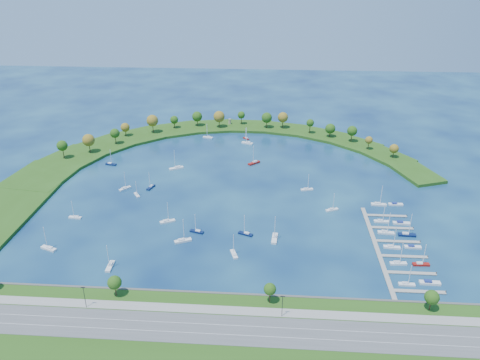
# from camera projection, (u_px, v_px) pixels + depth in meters

# --- Properties ---
(ground) EXTENTS (700.00, 700.00, 0.00)m
(ground) POSITION_uv_depth(u_px,v_px,m) (232.00, 189.00, 291.42)
(ground) COLOR #081846
(ground) RESTS_ON ground
(south_shoreline) EXTENTS (420.00, 43.10, 11.60)m
(south_shoreline) POSITION_uv_depth(u_px,v_px,m) (205.00, 328.00, 180.40)
(south_shoreline) COLOR #264C14
(south_shoreline) RESTS_ON ground
(breakwater) EXTENTS (286.74, 247.64, 2.00)m
(breakwater) POSITION_uv_depth(u_px,v_px,m) (174.00, 156.00, 337.71)
(breakwater) COLOR #264C14
(breakwater) RESTS_ON ground
(breakwater_trees) EXTENTS (241.67, 90.86, 14.96)m
(breakwater_trees) POSITION_uv_depth(u_px,v_px,m) (217.00, 125.00, 369.44)
(breakwater_trees) COLOR #382314
(breakwater_trees) RESTS_ON breakwater
(harbor_tower) EXTENTS (2.60, 2.60, 4.48)m
(harbor_tower) POSITION_uv_depth(u_px,v_px,m) (230.00, 121.00, 398.57)
(harbor_tower) COLOR gray
(harbor_tower) RESTS_ON breakwater
(dock_system) EXTENTS (24.28, 82.00, 1.60)m
(dock_system) POSITION_uv_depth(u_px,v_px,m) (391.00, 248.00, 231.09)
(dock_system) COLOR gray
(dock_system) RESTS_ON ground
(moored_boat_0) EXTENTS (8.90, 5.40, 12.67)m
(moored_boat_0) POSITION_uv_depth(u_px,v_px,m) (49.00, 248.00, 230.40)
(moored_boat_0) COLOR silver
(moored_boat_0) RESTS_ON ground
(moored_boat_1) EXTENTS (7.68, 5.03, 11.01)m
(moored_boat_1) POSITION_uv_depth(u_px,v_px,m) (332.00, 209.00, 266.07)
(moored_boat_1) COLOR silver
(moored_boat_1) RESTS_ON ground
(moored_boat_2) EXTENTS (8.67, 8.28, 13.77)m
(moored_boat_2) POSITION_uv_depth(u_px,v_px,m) (254.00, 162.00, 326.85)
(moored_boat_2) COLOR maroon
(moored_boat_2) RESTS_ON ground
(moored_boat_3) EXTENTS (9.36, 5.54, 13.30)m
(moored_boat_3) POSITION_uv_depth(u_px,v_px,m) (247.00, 143.00, 362.07)
(moored_boat_3) COLOR silver
(moored_boat_3) RESTS_ON ground
(moored_boat_4) EXTENTS (8.54, 5.77, 12.29)m
(moored_boat_4) POSITION_uv_depth(u_px,v_px,m) (167.00, 221.00, 254.19)
(moored_boat_4) COLOR silver
(moored_boat_4) RESTS_ON ground
(moored_boat_5) EXTENTS (7.41, 2.77, 10.63)m
(moored_boat_5) POSITION_uv_depth(u_px,v_px,m) (75.00, 217.00, 258.22)
(moored_boat_5) COLOR silver
(moored_boat_5) RESTS_ON ground
(moored_boat_6) EXTENTS (2.66, 8.62, 12.57)m
(moored_boat_6) POSITION_uv_depth(u_px,v_px,m) (110.00, 266.00, 217.15)
(moored_boat_6) COLOR silver
(moored_boat_6) RESTS_ON ground
(moored_boat_7) EXTENTS (9.02, 5.87, 12.92)m
(moored_boat_7) POSITION_uv_depth(u_px,v_px,m) (183.00, 240.00, 236.74)
(moored_boat_7) COLOR silver
(moored_boat_7) RESTS_ON ground
(moored_boat_8) EXTENTS (5.12, 6.68, 9.84)m
(moored_boat_8) POSITION_uv_depth(u_px,v_px,m) (137.00, 194.00, 282.96)
(moored_boat_8) COLOR silver
(moored_boat_8) RESTS_ON ground
(moored_boat_9) EXTENTS (8.45, 4.61, 11.97)m
(moored_boat_9) POSITION_uv_depth(u_px,v_px,m) (208.00, 137.00, 373.66)
(moored_boat_9) COLOR silver
(moored_boat_9) RESTS_ON ground
(moored_boat_10) EXTENTS (7.70, 4.08, 10.90)m
(moored_boat_10) POSITION_uv_depth(u_px,v_px,m) (197.00, 231.00, 244.84)
(moored_boat_10) COLOR #0A173E
(moored_boat_10) RESTS_ON ground
(moored_boat_11) EXTENTS (9.84, 7.08, 14.31)m
(moored_boat_11) POSITION_uv_depth(u_px,v_px,m) (176.00, 168.00, 318.60)
(moored_boat_11) COLOR silver
(moored_boat_11) RESTS_ON ground
(moored_boat_12) EXTENTS (5.51, 5.89, 9.28)m
(moored_boat_12) POSITION_uv_depth(u_px,v_px,m) (246.00, 138.00, 371.78)
(moored_boat_12) COLOR maroon
(moored_boat_12) RESTS_ON ground
(moored_boat_13) EXTENTS (4.56, 7.95, 11.27)m
(moored_boat_13) POSITION_uv_depth(u_px,v_px,m) (234.00, 254.00, 225.98)
(moored_boat_13) COLOR silver
(moored_boat_13) RESTS_ON ground
(moored_boat_14) EXTENTS (8.11, 4.94, 11.55)m
(moored_boat_14) POSITION_uv_depth(u_px,v_px,m) (246.00, 233.00, 242.76)
(moored_boat_14) COLOR #0A173E
(moored_boat_14) RESTS_ON ground
(moored_boat_15) EXTENTS (8.13, 3.88, 11.53)m
(moored_boat_15) POSITION_uv_depth(u_px,v_px,m) (111.00, 164.00, 325.10)
(moored_boat_15) COLOR #0A173E
(moored_boat_15) RESTS_ON ground
(moored_boat_16) EXTENTS (4.32, 7.94, 11.24)m
(moored_boat_16) POSITION_uv_depth(u_px,v_px,m) (151.00, 187.00, 292.15)
(moored_boat_16) COLOR #0A173E
(moored_boat_16) RESTS_ON ground
(moored_boat_17) EXTENTS (3.55, 9.86, 14.20)m
(moored_boat_17) POSITION_uv_depth(u_px,v_px,m) (275.00, 238.00, 238.70)
(moored_boat_17) COLOR silver
(moored_boat_17) RESTS_ON ground
(moored_boat_18) EXTENTS (6.76, 7.37, 11.51)m
(moored_boat_18) POSITION_uv_depth(u_px,v_px,m) (125.00, 188.00, 290.71)
(moored_boat_18) COLOR silver
(moored_boat_18) RESTS_ON ground
(moored_boat_19) EXTENTS (7.98, 4.07, 11.30)m
(moored_boat_19) POSITION_uv_depth(u_px,v_px,m) (307.00, 189.00, 289.42)
(moored_boat_19) COLOR silver
(moored_boat_19) RESTS_ON ground
(docked_boat_0) EXTENTS (7.29, 2.33, 10.59)m
(docked_boat_0) POSITION_uv_depth(u_px,v_px,m) (407.00, 284.00, 205.18)
(docked_boat_0) COLOR silver
(docked_boat_0) RESTS_ON ground
(docked_boat_1) EXTENTS (9.23, 2.72, 1.87)m
(docked_boat_1) POSITION_uv_depth(u_px,v_px,m) (430.00, 283.00, 206.09)
(docked_boat_1) COLOR silver
(docked_boat_1) RESTS_ON ground
(docked_boat_2) EXTENTS (8.07, 2.73, 11.67)m
(docked_boat_2) POSITION_uv_depth(u_px,v_px,m) (398.00, 263.00, 219.25)
(docked_boat_2) COLOR silver
(docked_boat_2) RESTS_ON ground
(docked_boat_3) EXTENTS (7.99, 2.61, 11.59)m
(docked_boat_3) POSITION_uv_depth(u_px,v_px,m) (421.00, 264.00, 218.56)
(docked_boat_3) COLOR maroon
(docked_boat_3) RESTS_ON ground
(docked_boat_4) EXTENTS (8.36, 2.97, 12.05)m
(docked_boat_4) POSITION_uv_depth(u_px,v_px,m) (392.00, 247.00, 231.51)
(docked_boat_4) COLOR silver
(docked_boat_4) RESTS_ON ground
(docked_boat_5) EXTENTS (8.33, 2.35, 1.70)m
(docked_boat_5) POSITION_uv_depth(u_px,v_px,m) (413.00, 247.00, 231.77)
(docked_boat_5) COLOR silver
(docked_boat_5) RESTS_ON ground
(docked_boat_6) EXTENTS (8.73, 3.14, 12.57)m
(docked_boat_6) POSITION_uv_depth(u_px,v_px,m) (386.00, 232.00, 243.76)
(docked_boat_6) COLOR silver
(docked_boat_6) RESTS_ON ground
(docked_boat_7) EXTENTS (9.08, 2.91, 13.20)m
(docked_boat_7) POSITION_uv_depth(u_px,v_px,m) (407.00, 234.00, 241.80)
(docked_boat_7) COLOR #0A173E
(docked_boat_7) RESTS_ON ground
(docked_boat_8) EXTENTS (8.09, 2.44, 11.82)m
(docked_boat_8) POSITION_uv_depth(u_px,v_px,m) (381.00, 221.00, 254.20)
(docked_boat_8) COLOR silver
(docked_boat_8) RESTS_ON ground
(docked_boat_9) EXTENTS (9.24, 2.85, 1.87)m
(docked_boat_9) POSITION_uv_depth(u_px,v_px,m) (401.00, 223.00, 252.53)
(docked_boat_9) COLOR silver
(docked_boat_9) RESTS_ON ground
(docked_boat_10) EXTENTS (8.86, 2.73, 12.93)m
(docked_boat_10) POSITION_uv_depth(u_px,v_px,m) (379.00, 204.00, 271.67)
(docked_boat_10) COLOR silver
(docked_boat_10) RESTS_ON ground
(docked_boat_11) EXTENTS (8.40, 2.49, 1.70)m
(docked_boat_11) POSITION_uv_depth(u_px,v_px,m) (395.00, 204.00, 272.03)
(docked_boat_11) COLOR silver
(docked_boat_11) RESTS_ON ground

